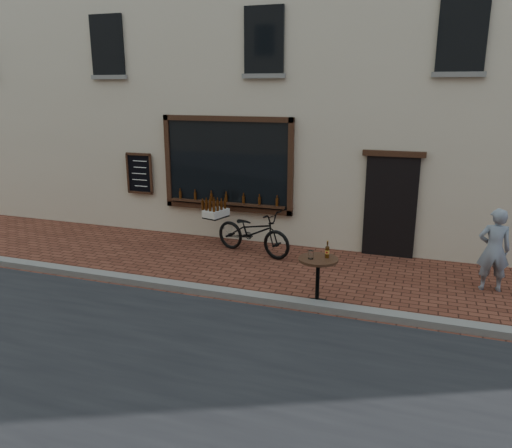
% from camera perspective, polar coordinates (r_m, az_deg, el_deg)
% --- Properties ---
extents(ground, '(90.00, 90.00, 0.00)m').
position_cam_1_polar(ground, '(8.65, -0.14, -9.28)').
color(ground, '#54271B').
rests_on(ground, ground).
extents(kerb, '(90.00, 0.25, 0.12)m').
position_cam_1_polar(kerb, '(8.80, 0.30, -8.41)').
color(kerb, slate).
rests_on(kerb, ground).
extents(shop_building, '(28.00, 6.20, 10.00)m').
position_cam_1_polar(shop_building, '(14.23, 9.15, 20.78)').
color(shop_building, beige).
rests_on(shop_building, ground).
extents(cargo_bicycle, '(2.34, 1.21, 1.08)m').
position_cam_1_polar(cargo_bicycle, '(11.09, -0.51, -0.82)').
color(cargo_bicycle, black).
rests_on(cargo_bicycle, ground).
extents(bistro_table, '(0.67, 0.67, 1.14)m').
position_cam_1_polar(bistro_table, '(8.48, 7.10, -5.45)').
color(bistro_table, black).
rests_on(bistro_table, ground).
extents(pedestrian, '(0.60, 0.42, 1.54)m').
position_cam_1_polar(pedestrian, '(9.99, 25.54, -2.68)').
color(pedestrian, gray).
rests_on(pedestrian, ground).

